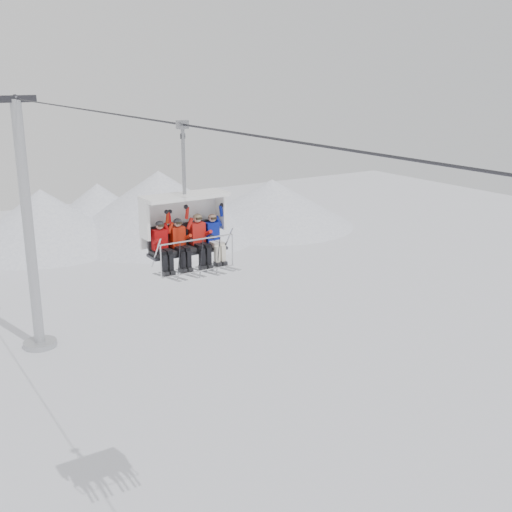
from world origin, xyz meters
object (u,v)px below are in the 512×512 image
skier_far_left (162,245)px  skier_far_right (214,237)px  chairlift_carrier (183,221)px  lift_tower_right (30,245)px  skier_center_left (180,242)px  skier_center_right (199,238)px

skier_far_left → skier_far_right: 1.60m
chairlift_carrier → lift_tower_right: bearing=90.0°
skier_center_left → skier_center_right: size_ratio=1.00×
lift_tower_right → skier_far_right: size_ratio=7.99×
skier_far_right → skier_center_right: bearing=179.0°
chairlift_carrier → skier_center_left: bearing=-132.6°
skier_center_left → skier_center_right: skier_center_right is taller
chairlift_carrier → skier_far_left: size_ratio=2.36×
skier_center_left → chairlift_carrier: bearing=47.4°
lift_tower_right → skier_far_right: lift_tower_right is taller
skier_far_right → chairlift_carrier: bearing=158.2°
lift_tower_right → skier_far_left: (-0.81, -18.62, 4.40)m
skier_center_left → skier_far_left: bearing=-179.9°
lift_tower_right → skier_center_left: lift_tower_right is taller
lift_tower_right → skier_center_left: size_ratio=7.99×
skier_center_left → skier_far_right: (1.07, -0.00, -0.00)m
lift_tower_right → skier_center_left: 19.14m
skier_far_left → skier_center_left: bearing=0.1°
skier_center_right → skier_far_right: size_ratio=1.00×
skier_center_left → skier_center_right: (0.60, 0.01, 0.03)m
skier_center_right → lift_tower_right: bearing=91.0°
lift_tower_right → chairlift_carrier: bearing=-90.0°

